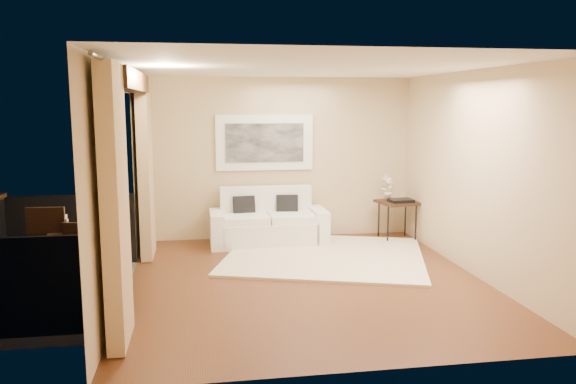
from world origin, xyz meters
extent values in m
plane|color=brown|center=(0.00, 0.00, 0.00)|extent=(5.00, 5.00, 0.00)
plane|color=white|center=(0.00, 0.00, 2.70)|extent=(5.00, 5.00, 0.00)
plane|color=tan|center=(0.00, 2.50, 1.35)|extent=(4.50, 0.00, 4.50)
plane|color=tan|center=(0.00, -2.50, 1.35)|extent=(4.50, 0.00, 4.50)
plane|color=tan|center=(2.25, 0.00, 1.35)|extent=(0.00, 5.00, 5.00)
plane|color=tan|center=(-2.25, 1.85, 1.35)|extent=(0.00, 2.70, 2.70)
plane|color=tan|center=(-2.25, -1.85, 1.35)|extent=(0.00, 2.70, 2.70)
plane|color=tan|center=(-2.25, 0.00, 2.55)|extent=(0.00, 2.40, 2.40)
cube|color=#321D10|center=(-2.13, 0.00, 2.52)|extent=(0.28, 2.40, 0.22)
cube|color=#605B56|center=(-3.15, 0.00, -0.06)|extent=(1.80, 2.60, 0.12)
cube|color=black|center=(-3.15, 1.27, 0.50)|extent=(1.80, 0.06, 1.00)
cube|color=black|center=(-3.15, -1.27, 0.50)|extent=(1.80, 0.06, 1.00)
cube|color=tan|center=(-2.11, 1.55, 1.32)|extent=(0.16, 0.75, 2.62)
cube|color=tan|center=(-2.11, -1.55, 1.32)|extent=(0.16, 0.75, 2.62)
cylinder|color=#4C473F|center=(-2.11, 0.00, 2.63)|extent=(0.04, 4.80, 0.04)
cube|color=white|center=(-0.25, 2.47, 1.62)|extent=(1.62, 0.05, 0.92)
cube|color=black|center=(-0.25, 2.44, 1.62)|extent=(1.30, 0.02, 0.64)
cube|color=#F4E7C4|center=(0.49, 1.10, 0.02)|extent=(3.48, 3.24, 0.04)
cube|color=white|center=(-0.25, 2.02, 0.19)|extent=(1.53, 0.82, 0.38)
cube|color=white|center=(-0.25, 2.33, 0.54)|extent=(1.52, 0.21, 0.73)
cube|color=white|center=(-1.08, 2.01, 0.28)|extent=(0.22, 0.81, 0.55)
cube|color=white|center=(0.59, 2.03, 0.28)|extent=(0.22, 0.81, 0.55)
cube|color=white|center=(-0.61, 1.99, 0.44)|extent=(0.72, 0.72, 0.13)
cube|color=white|center=(0.12, 2.00, 0.44)|extent=(0.72, 0.72, 0.13)
cube|color=black|center=(-0.62, 2.19, 0.59)|extent=(0.37, 0.20, 0.37)
cube|color=black|center=(0.09, 2.20, 0.59)|extent=(0.37, 0.20, 0.37)
cube|color=#321D10|center=(1.93, 2.00, 0.63)|extent=(0.70, 0.70, 0.04)
cylinder|color=black|center=(1.69, 1.76, 0.30)|extent=(0.03, 0.03, 0.61)
cylinder|color=black|center=(2.17, 1.76, 0.30)|extent=(0.03, 0.03, 0.61)
cylinder|color=black|center=(1.69, 2.24, 0.30)|extent=(0.03, 0.03, 0.61)
cylinder|color=black|center=(2.17, 2.24, 0.30)|extent=(0.03, 0.03, 0.61)
cube|color=black|center=(1.96, 1.91, 0.68)|extent=(0.39, 0.30, 0.05)
imported|color=white|center=(1.81, 2.17, 0.87)|extent=(0.27, 0.25, 0.43)
cube|color=#321D10|center=(-2.85, 0.19, 0.70)|extent=(0.70, 0.70, 0.05)
cylinder|color=#321D10|center=(-3.10, -0.07, 0.34)|extent=(0.04, 0.04, 0.67)
cylinder|color=#321D10|center=(-2.60, -0.07, 0.34)|extent=(0.04, 0.04, 0.67)
cylinder|color=#321D10|center=(-3.10, 0.44, 0.34)|extent=(0.04, 0.04, 0.67)
cylinder|color=#321D10|center=(-2.60, 0.44, 0.34)|extent=(0.04, 0.04, 0.67)
cube|color=#321D10|center=(-2.72, 0.12, 0.40)|extent=(0.47, 0.47, 0.04)
cube|color=#321D10|center=(-2.77, -0.04, 0.63)|extent=(0.37, 0.15, 0.49)
cylinder|color=#321D10|center=(-2.53, 0.22, 0.19)|extent=(0.03, 0.03, 0.38)
cylinder|color=#321D10|center=(-2.82, 0.31, 0.19)|extent=(0.03, 0.03, 0.38)
cylinder|color=#321D10|center=(-2.62, -0.07, 0.19)|extent=(0.03, 0.03, 0.38)
cylinder|color=#321D10|center=(-2.91, 0.02, 0.19)|extent=(0.03, 0.03, 0.38)
cube|color=#321D10|center=(-3.17, -0.09, 0.48)|extent=(0.47, 0.47, 0.05)
cube|color=#321D10|center=(-3.16, 0.11, 0.75)|extent=(0.45, 0.07, 0.59)
cylinder|color=#321D10|center=(-3.36, -0.26, 0.23)|extent=(0.03, 0.03, 0.46)
cylinder|color=#321D10|center=(-3.00, -0.28, 0.23)|extent=(0.03, 0.03, 0.46)
cylinder|color=#321D10|center=(-3.35, 0.10, 0.23)|extent=(0.03, 0.03, 0.46)
cylinder|color=#321D10|center=(-2.98, 0.08, 0.23)|extent=(0.03, 0.03, 0.46)
cylinder|color=white|center=(-3.03, 0.24, 0.83)|extent=(0.18, 0.18, 0.20)
cylinder|color=red|center=(-2.80, 0.35, 0.76)|extent=(0.06, 0.06, 0.07)
cylinder|color=silver|center=(-2.91, 0.03, 0.82)|extent=(0.04, 0.04, 0.18)
cylinder|color=white|center=(-2.68, 0.10, 0.79)|extent=(0.06, 0.06, 0.12)
cylinder|color=white|center=(-2.72, 0.23, 0.79)|extent=(0.06, 0.06, 0.12)
camera|label=1|loc=(-1.33, -6.83, 2.26)|focal=35.00mm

